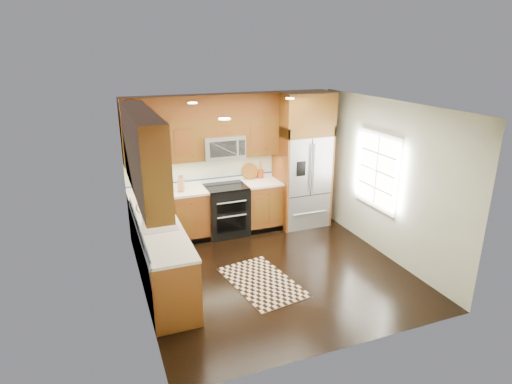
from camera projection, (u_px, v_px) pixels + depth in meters
name	position (u px, v px, depth m)	size (l,w,h in m)	color
ground	(273.00, 271.00, 6.80)	(4.00, 4.00, 0.00)	black
wall_back	(233.00, 162.00, 8.15)	(4.00, 0.02, 2.60)	silver
wall_left	(137.00, 211.00, 5.70)	(0.02, 4.00, 2.60)	silver
wall_right	(385.00, 179.00, 7.07)	(0.02, 4.00, 2.60)	silver
window	(377.00, 171.00, 7.21)	(0.04, 1.10, 1.30)	white
base_cabinets	(184.00, 235.00, 7.03)	(2.85, 3.00, 0.90)	brown
countertop	(189.00, 205.00, 7.03)	(2.86, 3.01, 0.04)	white
upper_cabinets	(181.00, 138.00, 6.72)	(2.85, 3.00, 1.15)	brown
range	(226.00, 210.00, 8.04)	(0.76, 0.67, 0.95)	black
microwave	(223.00, 147.00, 7.77)	(0.76, 0.40, 0.42)	#B2B2B7
refrigerator	(302.00, 160.00, 8.27)	(0.98, 0.75, 2.60)	#B2B2B7
sink_faucet	(156.00, 223.00, 6.09)	(0.54, 0.44, 0.37)	#B2B2B7
rug	(262.00, 282.00, 6.47)	(0.85, 1.42, 0.01)	black
knife_block	(181.00, 185.00, 7.60)	(0.14, 0.17, 0.29)	tan
utensil_crock	(260.00, 172.00, 8.36)	(0.15, 0.15, 0.35)	#933412
cutting_board	(250.00, 178.00, 8.32)	(0.32, 0.32, 0.02)	brown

